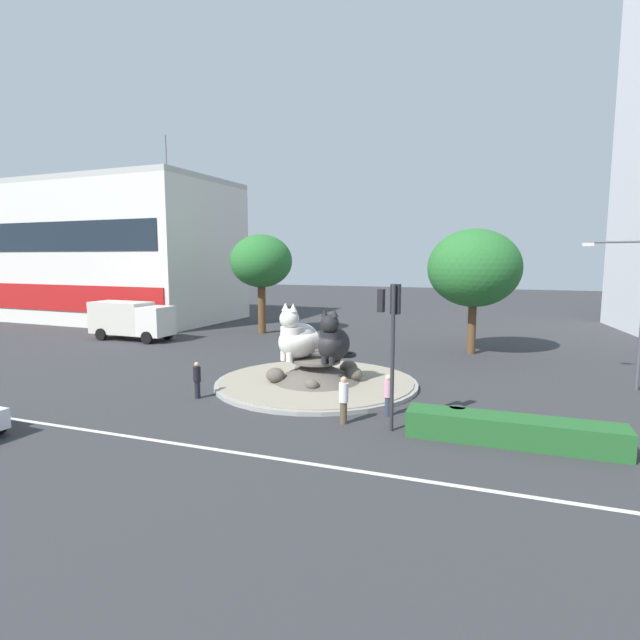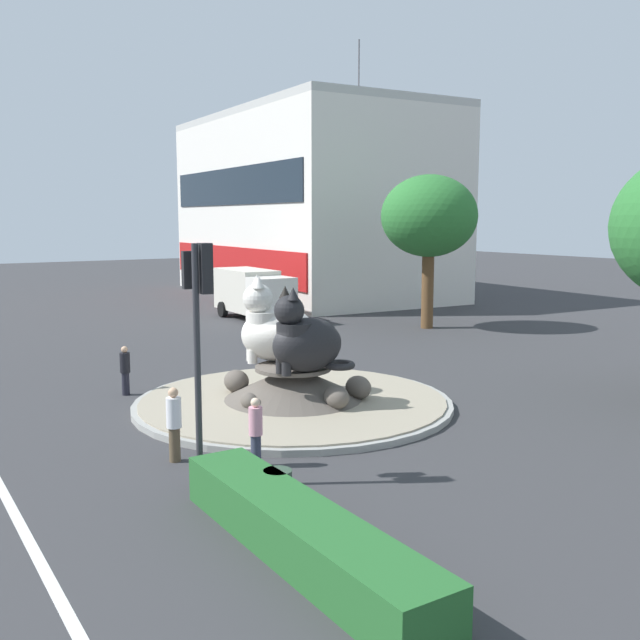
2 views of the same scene
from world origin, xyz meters
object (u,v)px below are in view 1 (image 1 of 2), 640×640
cat_statue_white (297,338)px  pedestrian_black_shirt (197,379)px  pedestrian_white_shirt (344,399)px  litter_bin (457,419)px  streetlight_arm (635,302)px  pedestrian_pink_shirt (388,394)px  cat_statue_black (333,342)px  delivery_box_truck (131,319)px  second_tree_near_tower (261,262)px  shophouse_block (116,252)px  traffic_light_mast (392,324)px  broadleaf_tree_behind_island (474,268)px

cat_statue_white → pedestrian_black_shirt: size_ratio=1.73×
pedestrian_white_shirt → litter_bin: 4.08m
streetlight_arm → pedestrian_pink_shirt: size_ratio=4.24×
cat_statue_black → streetlight_arm: (13.09, 4.39, 1.94)m
delivery_box_truck → cat_statue_white: bearing=-23.2°
second_tree_near_tower → pedestrian_white_shirt: size_ratio=4.44×
shophouse_block → streetlight_arm: bearing=-15.5°
shophouse_block → streetlight_arm: 43.91m
traffic_light_mast → litter_bin: bearing=-69.5°
pedestrian_white_shirt → litter_bin: bearing=-38.1°
pedestrian_pink_shirt → delivery_box_truck: delivery_box_truck is taller
pedestrian_black_shirt → delivery_box_truck: size_ratio=0.25×
pedestrian_black_shirt → litter_bin: pedestrian_black_shirt is taller
litter_bin → broadleaf_tree_behind_island: bearing=91.2°
traffic_light_mast → streetlight_arm: streetlight_arm is taller
second_tree_near_tower → delivery_box_truck: (-7.73, -6.20, -4.21)m
streetlight_arm → litter_bin: (-7.08, -8.64, -3.66)m
cat_statue_black → shophouse_block: (-28.64, 17.83, 4.47)m
second_tree_near_tower → delivery_box_truck: 10.77m
delivery_box_truck → cat_statue_black: bearing=-21.1°
pedestrian_pink_shirt → shophouse_block: bearing=-133.8°
shophouse_block → delivery_box_truck: size_ratio=3.60×
broadleaf_tree_behind_island → pedestrian_black_shirt: size_ratio=4.89×
cat_statue_black → streetlight_arm: bearing=110.2°
cat_statue_black → pedestrian_black_shirt: 6.39m
traffic_light_mast → delivery_box_truck: bearing=66.6°
cat_statue_white → cat_statue_black: cat_statue_white is taller
cat_statue_white → pedestrian_black_shirt: bearing=-18.1°
pedestrian_pink_shirt → litter_bin: (2.67, -0.91, -0.42)m
pedestrian_black_shirt → pedestrian_pink_shirt: 8.35m
second_tree_near_tower → traffic_light_mast: bearing=-52.5°
cat_statue_black → delivery_box_truck: cat_statue_black is taller
cat_statue_black → second_tree_near_tower: size_ratio=0.32×
streetlight_arm → pedestrian_white_shirt: 14.75m
delivery_box_truck → pedestrian_pink_shirt: bearing=-25.2°
delivery_box_truck → shophouse_block: bearing=137.4°
traffic_light_mast → pedestrian_pink_shirt: (-0.39, 1.49, -2.93)m
pedestrian_pink_shirt → litter_bin: 2.85m
streetlight_arm → shophouse_block: bearing=-4.5°
cat_statue_black → cat_statue_white: bearing=-90.1°
shophouse_block → pedestrian_white_shirt: size_ratio=13.04×
pedestrian_pink_shirt → delivery_box_truck: bearing=-127.5°
broadleaf_tree_behind_island → litter_bin: bearing=-88.8°
litter_bin → cat_statue_black: bearing=144.8°
pedestrian_pink_shirt → traffic_light_mast: bearing=4.5°
streetlight_arm → pedestrian_black_shirt: bearing=37.6°
shophouse_block → cat_statue_black: bearing=-29.6°
shophouse_block → delivery_box_truck: shophouse_block is taller
broadleaf_tree_behind_island → pedestrian_black_shirt: bearing=-126.3°
cat_statue_black → litter_bin: size_ratio=2.82×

